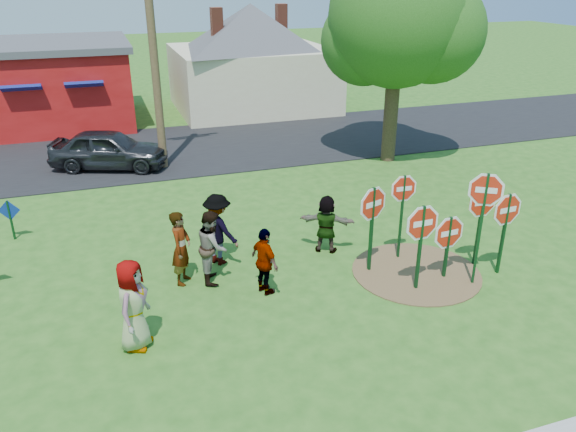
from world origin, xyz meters
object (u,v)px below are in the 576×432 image
at_px(stop_sign_c, 484,204).
at_px(person_a, 133,305).
at_px(stop_sign_b, 403,196).
at_px(stop_sign_a, 422,230).
at_px(stop_sign_d, 482,208).
at_px(leafy_tree, 401,25).
at_px(person_b, 181,248).
at_px(utility_pole, 151,30).
at_px(suv, 109,149).

relative_size(stop_sign_c, person_a, 1.54).
bearing_deg(stop_sign_c, stop_sign_b, 152.99).
xyz_separation_m(stop_sign_a, stop_sign_c, (1.43, -0.23, 0.54)).
relative_size(stop_sign_c, stop_sign_d, 1.32).
height_order(stop_sign_a, stop_sign_c, stop_sign_c).
bearing_deg(leafy_tree, person_b, -143.31).
distance_m(stop_sign_a, utility_pole, 12.40).
xyz_separation_m(stop_sign_b, utility_pole, (-4.90, 9.46, 3.31)).
relative_size(stop_sign_c, leafy_tree, 0.37).
xyz_separation_m(person_a, leafy_tree, (10.69, 9.25, 4.17)).
bearing_deg(leafy_tree, stop_sign_d, -104.22).
bearing_deg(stop_sign_b, stop_sign_a, -101.45).
bearing_deg(leafy_tree, person_a, -139.14).
xyz_separation_m(stop_sign_c, person_b, (-6.62, 2.32, -1.17)).
height_order(suv, leafy_tree, leafy_tree).
relative_size(stop_sign_a, leafy_tree, 0.29).
bearing_deg(person_a, suv, 26.41).
bearing_deg(person_b, stop_sign_a, -83.84).
relative_size(person_b, suv, 0.43).
bearing_deg(suv, utility_pole, -83.98).
xyz_separation_m(stop_sign_a, suv, (-6.46, 11.49, -0.78)).
relative_size(stop_sign_c, utility_pole, 0.31).
xyz_separation_m(stop_sign_d, person_a, (-8.54, -0.74, -0.62)).
height_order(person_a, suv, person_a).
xyz_separation_m(stop_sign_c, person_a, (-7.91, 0.08, -1.13)).
bearing_deg(stop_sign_d, stop_sign_a, -163.46).
height_order(stop_sign_d, person_b, stop_sign_d).
bearing_deg(stop_sign_c, utility_pole, 150.03).
height_order(utility_pole, leafy_tree, utility_pole).
distance_m(suv, utility_pole, 4.73).
distance_m(stop_sign_b, person_a, 7.10).
height_order(stop_sign_b, utility_pole, utility_pole).
relative_size(stop_sign_d, utility_pole, 0.23).
bearing_deg(utility_pole, person_a, -99.96).
bearing_deg(utility_pole, stop_sign_d, -57.67).
relative_size(stop_sign_b, person_b, 1.31).
xyz_separation_m(stop_sign_b, person_b, (-5.56, 0.56, -0.82)).
bearing_deg(utility_pole, stop_sign_c, -62.05).
bearing_deg(stop_sign_d, utility_pole, 122.68).
height_order(stop_sign_d, person_a, stop_sign_d).
bearing_deg(stop_sign_b, stop_sign_c, -57.00).
height_order(stop_sign_d, utility_pole, utility_pole).
relative_size(stop_sign_a, stop_sign_c, 0.77).
height_order(stop_sign_c, leafy_tree, leafy_tree).
distance_m(stop_sign_d, utility_pole, 12.79).
xyz_separation_m(stop_sign_a, stop_sign_d, (2.06, 0.60, 0.03)).
bearing_deg(stop_sign_b, person_a, -164.08).
height_order(stop_sign_a, person_b, stop_sign_a).
relative_size(suv, leafy_tree, 0.54).
distance_m(stop_sign_b, leafy_tree, 9.13).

